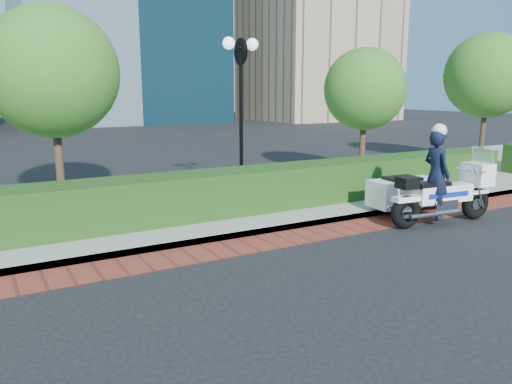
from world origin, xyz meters
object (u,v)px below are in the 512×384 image
tree_c (365,89)px  police_motorcycle (426,188)px  tree_d (488,76)px  lamppost (241,92)px  tree_b (52,72)px

tree_c → police_motorcycle: (-2.80, -5.35, -2.26)m
tree_d → police_motorcycle: bearing=-150.1°
tree_d → police_motorcycle: (-9.30, -5.35, -2.83)m
lamppost → tree_b: tree_b is taller
lamppost → tree_d: size_ratio=0.82×
lamppost → tree_d: bearing=6.2°
tree_b → tree_d: 16.50m
lamppost → tree_c: (5.50, 1.30, 0.09)m
tree_b → police_motorcycle: 9.36m
tree_c → police_motorcycle: tree_c is taller
lamppost → tree_b: (-4.50, 1.30, 0.48)m
lamppost → tree_c: size_ratio=0.98×
lamppost → tree_d: tree_d is taller
police_motorcycle → tree_c: bearing=68.4°
lamppost → police_motorcycle: (2.70, -4.05, -2.18)m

